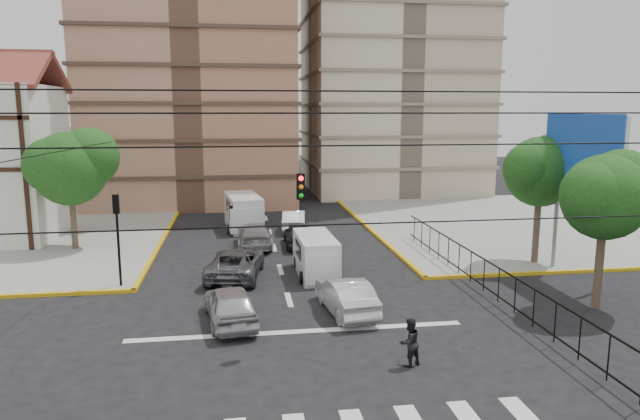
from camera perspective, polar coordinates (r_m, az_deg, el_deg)
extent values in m
plane|color=black|center=(21.35, -1.86, -13.26)|extent=(160.00, 160.00, 0.00)
cube|color=gray|center=(46.07, 20.61, -1.15)|extent=(26.00, 26.00, 0.15)
cube|color=silver|center=(22.45, -2.22, -12.05)|extent=(13.00, 0.40, 0.01)
cylinder|color=slate|center=(29.49, 26.40, -3.37)|extent=(0.20, 0.20, 4.00)
cylinder|color=slate|center=(32.77, 22.45, -1.85)|extent=(0.20, 0.20, 4.00)
cube|color=silver|center=(30.56, 24.85, 4.78)|extent=(0.25, 6.00, 4.00)
cube|color=blue|center=(30.45, 24.54, 4.78)|extent=(0.08, 6.20, 4.20)
cylinder|color=#473828|center=(27.07, 26.16, -4.58)|extent=(0.36, 0.36, 4.20)
sphere|color=#194513|center=(26.57, 26.61, 1.17)|extent=(3.60, 3.60, 3.60)
sphere|color=#194513|center=(27.26, 27.89, 2.41)|extent=(2.88, 2.88, 2.88)
sphere|color=#194513|center=(25.89, 25.71, 1.44)|extent=(2.70, 2.70, 2.70)
cylinder|color=#473828|center=(33.35, 20.85, -1.39)|extent=(0.36, 0.36, 4.48)
sphere|color=#194513|center=(32.94, 21.17, 3.60)|extent=(3.80, 3.80, 3.80)
sphere|color=#194513|center=(33.62, 22.39, 4.61)|extent=(3.04, 3.04, 3.04)
sphere|color=#194513|center=(32.29, 20.27, 3.88)|extent=(2.85, 2.85, 2.85)
cylinder|color=#473828|center=(37.38, -23.44, -0.62)|extent=(0.36, 0.36, 4.20)
sphere|color=#194513|center=(37.00, -23.75, 3.81)|extent=(4.40, 4.40, 4.40)
sphere|color=#194513|center=(36.96, -22.05, 4.94)|extent=(3.52, 3.52, 3.52)
sphere|color=#194513|center=(36.94, -25.22, 4.04)|extent=(3.30, 3.30, 3.30)
cylinder|color=black|center=(28.63, -19.48, -3.79)|extent=(0.12, 0.12, 3.50)
cube|color=black|center=(28.21, -19.73, 0.56)|extent=(0.28, 0.22, 0.90)
sphere|color=#FF0C0C|center=(28.17, -19.77, 1.16)|extent=(0.17, 0.17, 0.17)
cube|color=black|center=(19.80, -1.96, 2.37)|extent=(0.28, 0.22, 0.90)
cylinder|color=black|center=(10.95, 3.30, -1.41)|extent=(18.00, 0.03, 0.03)
cube|color=silver|center=(29.47, -0.44, -4.57)|extent=(1.91, 4.53, 2.06)
cube|color=silver|center=(27.79, 0.07, -5.75)|extent=(1.73, 1.12, 1.44)
cube|color=black|center=(27.36, 0.17, -4.93)|extent=(1.66, 0.14, 0.81)
cylinder|color=black|center=(28.18, -1.76, -6.77)|extent=(0.25, 0.63, 0.63)
cylinder|color=black|center=(28.42, 1.68, -6.62)|extent=(0.25, 0.63, 0.63)
cylinder|color=black|center=(30.93, -2.38, -5.25)|extent=(0.25, 0.63, 0.63)
cylinder|color=black|center=(31.15, 0.76, -5.14)|extent=(0.25, 0.63, 0.63)
cube|color=silver|center=(41.36, -7.67, -0.18)|extent=(2.80, 5.53, 2.44)
cube|color=silver|center=(39.30, -7.62, -0.95)|extent=(2.16, 1.53, 1.70)
cube|color=black|center=(38.83, -7.63, -0.20)|extent=(1.96, 0.36, 0.95)
cylinder|color=black|center=(39.85, -9.05, -1.84)|extent=(0.25, 0.74, 0.74)
cylinder|color=black|center=(39.87, -6.16, -1.77)|extent=(0.25, 0.74, 0.74)
cylinder|color=black|center=(43.18, -9.01, -0.93)|extent=(0.25, 0.74, 0.74)
cylinder|color=black|center=(43.20, -6.34, -0.87)|extent=(0.25, 0.74, 0.74)
imported|color=#B2B1B6|center=(23.35, -8.96, -9.28)|extent=(2.47, 4.75, 1.54)
imported|color=silver|center=(24.18, 2.61, -8.56)|extent=(2.11, 4.67, 1.49)
imported|color=slate|center=(29.46, -8.43, -5.25)|extent=(3.29, 5.71, 1.50)
imported|color=#A4A3A8|center=(35.82, -6.56, -2.48)|extent=(2.13, 5.21, 1.51)
imported|color=black|center=(35.72, -2.14, -2.49)|extent=(1.85, 4.35, 1.47)
imported|color=white|center=(40.48, -2.63, -1.03)|extent=(2.06, 4.59, 1.46)
imported|color=black|center=(19.62, 8.93, -12.92)|extent=(0.99, 0.90, 1.64)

